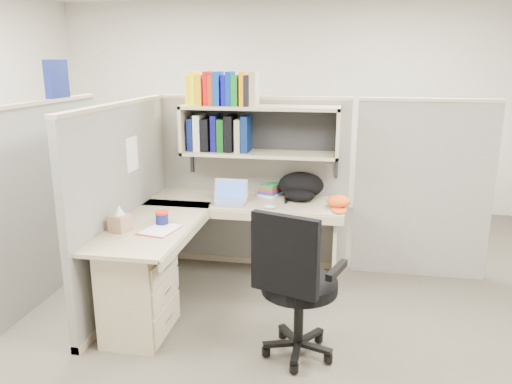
% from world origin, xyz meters
% --- Properties ---
extents(ground, '(6.00, 6.00, 0.00)m').
position_xyz_m(ground, '(0.00, 0.00, 0.00)').
color(ground, '#3A352C').
rests_on(ground, ground).
extents(room_shell, '(6.00, 6.00, 6.00)m').
position_xyz_m(room_shell, '(0.00, 0.00, 1.62)').
color(room_shell, '#B4AFA2').
rests_on(room_shell, ground).
extents(cubicle, '(3.79, 1.84, 1.95)m').
position_xyz_m(cubicle, '(-0.37, 0.45, 0.91)').
color(cubicle, '#5F5F5A').
rests_on(cubicle, ground).
extents(desk, '(1.74, 1.75, 0.73)m').
position_xyz_m(desk, '(-0.41, -0.29, 0.44)').
color(desk, tan).
rests_on(desk, ground).
extents(laptop, '(0.30, 0.30, 0.21)m').
position_xyz_m(laptop, '(-0.13, 0.43, 0.84)').
color(laptop, '#ADADB2').
rests_on(laptop, desk).
extents(backpack, '(0.46, 0.38, 0.24)m').
position_xyz_m(backpack, '(0.47, 0.69, 0.85)').
color(backpack, black).
rests_on(backpack, desk).
extents(orange_cap, '(0.22, 0.25, 0.11)m').
position_xyz_m(orange_cap, '(0.81, 0.50, 0.78)').
color(orange_cap, '#D34C12').
rests_on(orange_cap, desk).
extents(snack_canister, '(0.10, 0.10, 0.10)m').
position_xyz_m(snack_canister, '(-0.51, -0.19, 0.78)').
color(snack_canister, '#0F1659').
rests_on(snack_canister, desk).
extents(tissue_box, '(0.16, 0.16, 0.20)m').
position_xyz_m(tissue_box, '(-0.75, -0.40, 0.83)').
color(tissue_box, '#A57D5E').
rests_on(tissue_box, desk).
extents(mouse, '(0.10, 0.07, 0.04)m').
position_xyz_m(mouse, '(0.24, 0.35, 0.75)').
color(mouse, '#94B2D2').
rests_on(mouse, desk).
extents(paper_cup, '(0.09, 0.09, 0.10)m').
position_xyz_m(paper_cup, '(-0.04, 0.68, 0.78)').
color(paper_cup, silver).
rests_on(paper_cup, desk).
extents(book_stack, '(0.23, 0.26, 0.11)m').
position_xyz_m(book_stack, '(0.19, 0.79, 0.78)').
color(book_stack, gray).
rests_on(book_stack, desk).
extents(loose_paper, '(0.27, 0.32, 0.00)m').
position_xyz_m(loose_paper, '(-0.47, -0.31, 0.73)').
color(loose_paper, white).
rests_on(loose_paper, desk).
extents(task_chair, '(0.61, 0.57, 1.06)m').
position_xyz_m(task_chair, '(0.58, -0.67, 0.38)').
color(task_chair, black).
rests_on(task_chair, ground).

